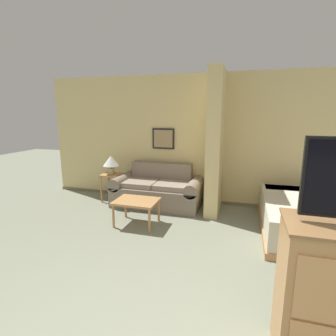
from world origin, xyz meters
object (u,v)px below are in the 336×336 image
coffee_table (136,203)px  bed (327,219)px  table_lamp (111,162)px  couch (158,190)px

coffee_table → bed: size_ratio=0.36×
coffee_table → table_lamp: bearing=134.7°
table_lamp → couch: bearing=0.7°
table_lamp → bed: bearing=-8.4°
couch → coffee_table: bearing=-91.7°
bed → coffee_table: bearing=-171.8°
coffee_table → bed: bed is taller
table_lamp → bed: 4.00m
coffee_table → bed: 2.96m
couch → table_lamp: bearing=-179.3°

